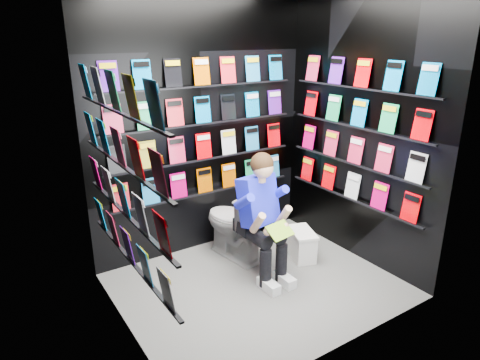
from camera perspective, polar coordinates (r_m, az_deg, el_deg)
floor at (r=4.08m, az=2.32°, el=-13.84°), size 2.40×2.40×0.00m
wall_back at (r=4.37m, az=-5.12°, el=6.92°), size 2.40×0.04×2.60m
wall_front at (r=2.83m, az=14.49°, el=-0.36°), size 2.40×0.04×2.60m
wall_left at (r=3.03m, az=-16.18°, el=0.77°), size 0.04×2.00×2.60m
wall_right at (r=4.34m, az=15.67°, el=6.19°), size 0.04×2.00×2.60m
comics_back at (r=4.34m, az=-4.93°, el=6.92°), size 2.10×0.06×1.37m
comics_left at (r=3.04m, az=-15.65°, el=0.96°), size 0.06×1.70×1.37m
comics_right at (r=4.31m, az=15.41°, el=6.22°), size 0.06×1.70×1.37m
toilet at (r=4.39m, az=-0.67°, el=-5.79°), size 0.52×0.80×0.73m
longbox at (r=4.51m, az=8.23°, el=-8.61°), size 0.31×0.41×0.27m
longbox_lid at (r=4.44m, az=8.32°, el=-6.90°), size 0.33×0.43×0.03m
reader at (r=3.96m, az=2.28°, el=-2.84°), size 0.57×0.75×1.27m
held_comic at (r=3.77m, az=5.35°, el=-6.72°), size 0.26×0.18×0.10m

